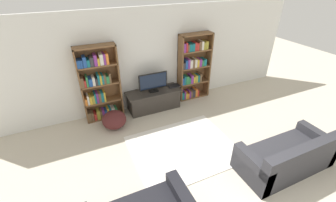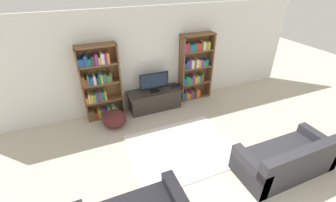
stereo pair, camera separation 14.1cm
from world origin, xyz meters
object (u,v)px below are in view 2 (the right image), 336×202
tv_stand (155,99)px  beanbag_ottoman (115,119)px  bookshelf_right (194,68)px  laptop (175,86)px  couch_right_sofa (286,160)px  television (154,82)px  bookshelf_left (100,84)px

tv_stand → beanbag_ottoman: bearing=-161.0°
bookshelf_right → tv_stand: bookshelf_right is taller
laptop → couch_right_sofa: bearing=-73.9°
laptop → television: bearing=-176.3°
bookshelf_right → beanbag_ottoman: bookshelf_right is taller
tv_stand → beanbag_ottoman: (-1.18, -0.41, -0.06)m
bookshelf_left → bookshelf_right: size_ratio=1.00×
couch_right_sofa → beanbag_ottoman: (-2.69, 2.65, -0.06)m
television → couch_right_sofa: (1.51, -3.05, -0.54)m
bookshelf_left → couch_right_sofa: bookshelf_left is taller
bookshelf_left → television: 1.36m
bookshelf_right → beanbag_ottoman: 2.61m
bookshelf_left → beanbag_ottoman: bookshelf_left is taller
bookshelf_right → television: 1.28m
beanbag_ottoman → television: bearing=18.7°
tv_stand → television: television is taller
couch_right_sofa → laptop: bearing=106.1°
tv_stand → bookshelf_left: bearing=173.2°
bookshelf_right → television: bookshelf_right is taller
laptop → couch_right_sofa: couch_right_sofa is taller
television → bookshelf_left: bearing=173.0°
laptop → tv_stand: bearing=-176.8°
bookshelf_left → beanbag_ottoman: bearing=-73.9°
tv_stand → beanbag_ottoman: tv_stand is taller
beanbag_ottoman → bookshelf_left: bearing=106.1°
beanbag_ottoman → tv_stand: bearing=19.0°
television → beanbag_ottoman: (-1.18, -0.40, -0.60)m
bookshelf_left → bookshelf_right: same height
bookshelf_right → tv_stand: (-1.26, -0.16, -0.66)m
laptop → couch_right_sofa: (0.89, -3.09, -0.28)m
tv_stand → laptop: 0.68m
tv_stand → couch_right_sofa: size_ratio=0.78×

